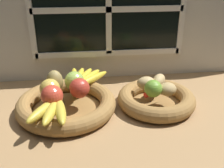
{
  "coord_description": "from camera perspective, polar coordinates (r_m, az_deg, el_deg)",
  "views": [
    {
      "loc": [
        -11.45,
        -83.29,
        50.38
      ],
      "look_at": [
        -1.72,
        0.44,
        9.71
      ],
      "focal_mm": 42.08,
      "sensor_mm": 36.0,
      "label": 1
    }
  ],
  "objects": [
    {
      "name": "ground_plane",
      "position": [
        0.99,
        1.03,
        -5.93
      ],
      "size": [
        140.0,
        90.0,
        3.0
      ],
      "primitive_type": "cube",
      "color": "#9E774C"
    },
    {
      "name": "back_wall",
      "position": [
        1.16,
        -0.86,
        14.56
      ],
      "size": [
        140.0,
        4.6,
        55.0
      ],
      "color": "silver",
      "rests_on": "ground_plane"
    },
    {
      "name": "fruit_bowl_left",
      "position": [
        0.97,
        -9.84,
        -4.25
      ],
      "size": [
        35.73,
        35.73,
        5.71
      ],
      "color": "olive",
      "rests_on": "ground_plane"
    },
    {
      "name": "fruit_bowl_right",
      "position": [
        1.0,
        9.51,
        -3.15
      ],
      "size": [
        28.85,
        28.85,
        5.71
      ],
      "color": "olive",
      "rests_on": "ground_plane"
    },
    {
      "name": "apple_red_front",
      "position": [
        0.89,
        -12.9,
        -2.52
      ],
      "size": [
        7.34,
        7.34,
        7.34
      ],
      "primitive_type": "sphere",
      "color": "#CC422D",
      "rests_on": "fruit_bowl_left"
    },
    {
      "name": "apple_green_back",
      "position": [
        0.98,
        -8.17,
        0.66
      ],
      "size": [
        7.22,
        7.22,
        7.22
      ],
      "primitive_type": "sphere",
      "color": "#99B74C",
      "rests_on": "fruit_bowl_left"
    },
    {
      "name": "apple_red_right",
      "position": [
        0.92,
        -7.07,
        -0.89
      ],
      "size": [
        7.14,
        7.14,
        7.14
      ],
      "primitive_type": "sphere",
      "color": "#B73828",
      "rests_on": "fruit_bowl_left"
    },
    {
      "name": "apple_golden_left",
      "position": [
        0.94,
        -13.31,
        -0.91
      ],
      "size": [
        7.13,
        7.13,
        7.13
      ],
      "primitive_type": "sphere",
      "color": "gold",
      "rests_on": "fruit_bowl_left"
    },
    {
      "name": "pear_brown",
      "position": [
        0.98,
        -12.32,
        0.59
      ],
      "size": [
        8.34,
        8.39,
        8.35
      ],
      "primitive_type": "ellipsoid",
      "rotation": [
        0.0,
        0.0,
        2.21
      ],
      "color": "olive",
      "rests_on": "fruit_bowl_left"
    },
    {
      "name": "banana_bunch_front",
      "position": [
        0.85,
        -12.88,
        -5.51
      ],
      "size": [
        13.5,
        17.41,
        3.32
      ],
      "color": "gold",
      "rests_on": "fruit_bowl_left"
    },
    {
      "name": "banana_bunch_back",
      "position": [
        1.05,
        -6.35,
        1.27
      ],
      "size": [
        15.91,
        20.13,
        2.82
      ],
      "color": "yellow",
      "rests_on": "fruit_bowl_left"
    },
    {
      "name": "potato_oblong",
      "position": [
        0.99,
        7.45,
        0.23
      ],
      "size": [
        7.09,
        5.43,
        4.88
      ],
      "primitive_type": "ellipsoid",
      "rotation": [
        0.0,
        0.0,
        0.03
      ],
      "color": "tan",
      "rests_on": "fruit_bowl_right"
    },
    {
      "name": "potato_small",
      "position": [
        0.96,
        11.94,
        -1.1
      ],
      "size": [
        7.46,
        6.82,
        4.64
      ],
      "primitive_type": "ellipsoid",
      "rotation": [
        0.0,
        0.0,
        0.17
      ],
      "color": "tan",
      "rests_on": "fruit_bowl_right"
    },
    {
      "name": "potato_back",
      "position": [
        1.01,
        10.14,
        0.73
      ],
      "size": [
        8.08,
        9.32,
        4.83
      ],
      "primitive_type": "ellipsoid",
      "rotation": [
        0.0,
        0.0,
        1.02
      ],
      "color": "tan",
      "rests_on": "fruit_bowl_right"
    },
    {
      "name": "lime_near",
      "position": [
        0.93,
        8.93,
        -1.0
      ],
      "size": [
        6.29,
        6.29,
        6.29
      ],
      "primitive_type": "sphere",
      "color": "#6B9E33",
      "rests_on": "fruit_bowl_right"
    },
    {
      "name": "chili_pepper",
      "position": [
        0.97,
        9.82,
        -1.52
      ],
      "size": [
        11.11,
        7.05,
        2.01
      ],
      "primitive_type": "cone",
      "rotation": [
        0.0,
        1.57,
        0.48
      ],
      "color": "red",
      "rests_on": "fruit_bowl_right"
    }
  ]
}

